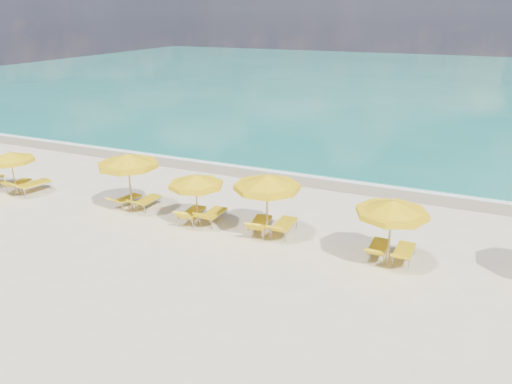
% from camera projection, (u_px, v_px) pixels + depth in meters
% --- Properties ---
extents(ground_plane, '(120.00, 120.00, 0.00)m').
position_uv_depth(ground_plane, '(240.00, 233.00, 19.60)').
color(ground_plane, beige).
extents(ocean, '(120.00, 80.00, 0.30)m').
position_uv_depth(ocean, '(412.00, 81.00, 60.72)').
color(ocean, '#136D5D').
rests_on(ocean, ground).
extents(wet_sand_band, '(120.00, 2.60, 0.01)m').
position_uv_depth(wet_sand_band, '(302.00, 178.00, 25.94)').
color(wet_sand_band, tan).
rests_on(wet_sand_band, ground).
extents(foam_line, '(120.00, 1.20, 0.03)m').
position_uv_depth(foam_line, '(307.00, 174.00, 26.62)').
color(foam_line, white).
rests_on(foam_line, ground).
extents(whitecap_near, '(14.00, 0.36, 0.05)m').
position_uv_depth(whitecap_near, '(268.00, 129.00, 36.46)').
color(whitecap_near, white).
rests_on(whitecap_near, ground).
extents(whitecap_far, '(18.00, 0.30, 0.05)m').
position_uv_depth(whitecap_far, '(477.00, 127.00, 37.09)').
color(whitecap_far, white).
rests_on(whitecap_far, ground).
extents(umbrella_1, '(2.46, 2.46, 2.15)m').
position_uv_depth(umbrella_1, '(10.00, 157.00, 23.00)').
color(umbrella_1, tan).
rests_on(umbrella_1, ground).
extents(umbrella_2, '(3.41, 3.41, 2.63)m').
position_uv_depth(umbrella_2, '(128.00, 161.00, 21.02)').
color(umbrella_2, tan).
rests_on(umbrella_2, ground).
extents(umbrella_3, '(2.30, 2.30, 2.21)m').
position_uv_depth(umbrella_3, '(196.00, 181.00, 19.61)').
color(umbrella_3, tan).
rests_on(umbrella_3, ground).
extents(umbrella_4, '(3.23, 3.23, 2.57)m').
position_uv_depth(umbrella_4, '(267.00, 183.00, 18.53)').
color(umbrella_4, tan).
rests_on(umbrella_4, ground).
extents(umbrella_5, '(2.42, 2.42, 2.45)m').
position_uv_depth(umbrella_5, '(392.00, 209.00, 16.39)').
color(umbrella_5, tan).
rests_on(umbrella_5, ground).
extents(lounger_1_left, '(0.78, 1.68, 0.76)m').
position_uv_depth(lounger_1_left, '(18.00, 186.00, 24.19)').
color(lounger_1_left, '#A5A8AD').
rests_on(lounger_1_left, ground).
extents(lounger_1_right, '(1.03, 2.12, 0.88)m').
position_uv_depth(lounger_1_right, '(33.00, 187.00, 23.82)').
color(lounger_1_right, '#A5A8AD').
rests_on(lounger_1_right, ground).
extents(lounger_2_left, '(0.84, 1.71, 0.66)m').
position_uv_depth(lounger_2_left, '(127.00, 201.00, 22.24)').
color(lounger_2_left, '#A5A8AD').
rests_on(lounger_2_left, ground).
extents(lounger_2_right, '(0.63, 1.80, 0.71)m').
position_uv_depth(lounger_2_right, '(147.00, 203.00, 21.98)').
color(lounger_2_right, '#A5A8AD').
rests_on(lounger_2_right, ground).
extents(lounger_3_left, '(0.84, 1.94, 0.88)m').
position_uv_depth(lounger_3_left, '(192.00, 217.00, 20.51)').
color(lounger_3_left, '#A5A8AD').
rests_on(lounger_3_left, ground).
extents(lounger_3_right, '(0.65, 1.85, 0.82)m').
position_uv_depth(lounger_3_right, '(213.00, 217.00, 20.47)').
color(lounger_3_right, '#A5A8AD').
rests_on(lounger_3_right, ground).
extents(lounger_4_left, '(0.95, 2.02, 0.89)m').
position_uv_depth(lounger_4_left, '(260.00, 227.00, 19.51)').
color(lounger_4_left, '#A5A8AD').
rests_on(lounger_4_left, ground).
extents(lounger_4_right, '(0.72, 2.00, 0.84)m').
position_uv_depth(lounger_4_right, '(284.00, 229.00, 19.36)').
color(lounger_4_right, '#A5A8AD').
rests_on(lounger_4_right, ground).
extents(lounger_5_left, '(0.63, 1.84, 0.79)m').
position_uv_depth(lounger_5_left, '(378.00, 251.00, 17.61)').
color(lounger_5_left, '#A5A8AD').
rests_on(lounger_5_left, ground).
extents(lounger_5_right, '(0.66, 1.89, 0.74)m').
position_uv_depth(lounger_5_right, '(404.00, 255.00, 17.31)').
color(lounger_5_right, '#A5A8AD').
rests_on(lounger_5_right, ground).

